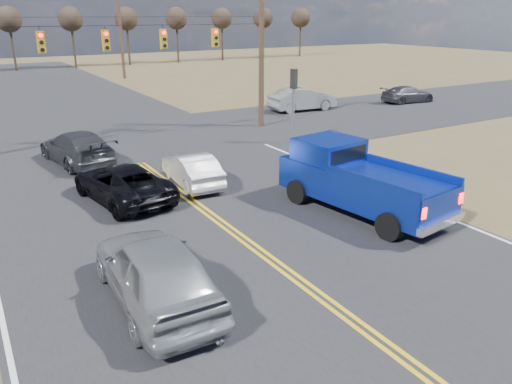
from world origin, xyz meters
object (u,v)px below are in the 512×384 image
cross_car_east_near (302,99)px  dgrey_car_queue (77,148)px  silver_suv (155,271)px  white_car_queue (192,169)px  pickup_truck (358,180)px  black_suv (122,183)px  cross_car_east_far (408,94)px

cross_car_east_near → dgrey_car_queue: bearing=111.4°
silver_suv → white_car_queue: (4.33, 7.64, -0.21)m
pickup_truck → silver_suv: (-8.10, -2.07, -0.27)m
silver_suv → black_suv: (1.39, 7.30, -0.18)m
cross_car_east_far → white_car_queue: bearing=119.4°
black_suv → cross_car_east_far: (25.46, 9.94, -0.05)m
cross_car_east_near → black_suv: bearing=127.9°
black_suv → cross_car_east_near: size_ratio=1.00×
pickup_truck → black_suv: 8.52m
white_car_queue → cross_car_east_far: size_ratio=0.91×
white_car_queue → black_suv: bearing=11.1°
silver_suv → black_suv: silver_suv is taller
black_suv → silver_suv: bearing=70.4°
silver_suv → cross_car_east_near: size_ratio=1.03×
cross_car_east_near → cross_car_east_far: cross_car_east_near is taller
pickup_truck → white_car_queue: 6.75m
pickup_truck → cross_car_east_near: pickup_truck is taller
silver_suv → pickup_truck: bearing=-163.7°
dgrey_car_queue → white_car_queue: bearing=112.6°
black_suv → white_car_queue: size_ratio=1.24×
silver_suv → black_suv: bearing=-98.8°
silver_suv → cross_car_east_near: bearing=-131.7°
white_car_queue → cross_car_east_far: (22.52, 9.59, -0.02)m
silver_suv → cross_car_east_far: (26.84, 17.23, -0.23)m
silver_suv → cross_car_east_near: silver_suv is taller
silver_suv → white_car_queue: bearing=-117.6°
dgrey_car_queue → silver_suv: bearing=77.2°
cross_car_east_far → silver_suv: bearing=129.1°
silver_suv → dgrey_car_queue: 13.18m
black_suv → dgrey_car_queue: (-0.35, 5.84, 0.08)m
silver_suv → white_car_queue: silver_suv is taller
silver_suv → cross_car_east_far: 31.90m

